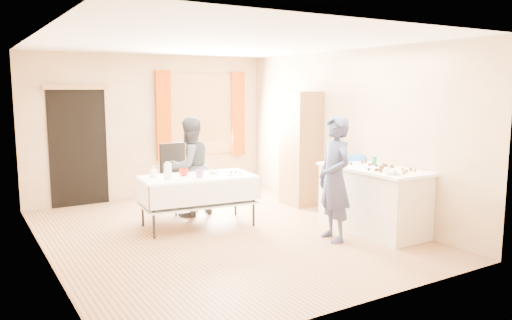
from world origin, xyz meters
TOP-DOWN VIEW (x-y plane):
  - floor at (0.00, 0.00)m, footprint 4.50×5.50m
  - ceiling at (0.00, 0.00)m, footprint 4.50×5.50m
  - wall_back at (0.00, 2.76)m, footprint 4.50×0.02m
  - wall_front at (0.00, -2.76)m, footprint 4.50×0.02m
  - wall_left at (-2.26, 0.00)m, footprint 0.02×5.50m
  - wall_right at (2.26, 0.00)m, footprint 0.02×5.50m
  - window_frame at (1.00, 2.72)m, footprint 1.32×0.06m
  - window_pane at (1.00, 2.71)m, footprint 1.20×0.02m
  - curtain_left at (0.22, 2.67)m, footprint 0.28×0.06m
  - curtain_right at (1.78, 2.67)m, footprint 0.28×0.06m
  - doorway at (-1.30, 2.73)m, footprint 0.95×0.04m
  - door_lintel at (-1.30, 2.70)m, footprint 1.05×0.06m
  - cabinet at (1.99, 0.84)m, footprint 0.50×0.60m
  - counter at (1.89, -1.02)m, footprint 0.77×1.62m
  - party_table at (-0.12, 0.47)m, footprint 1.71×1.00m
  - chair at (-0.02, 1.44)m, footprint 0.52×0.52m
  - girl at (1.14, -1.07)m, footprint 0.72×0.58m
  - woman at (0.05, 1.13)m, footprint 0.99×0.89m
  - soda_can at (2.04, -0.87)m, footprint 0.08×0.08m
  - mixing_bowl at (1.68, -1.55)m, footprint 0.29×0.29m
  - foam_block at (1.86, -0.39)m, footprint 0.17×0.13m
  - blue_basket at (2.12, -0.35)m, footprint 0.36×0.31m
  - pitcher at (-0.59, 0.43)m, footprint 0.13×0.13m
  - cup_red at (-0.30, 0.57)m, footprint 0.16×0.16m
  - cup_rainbow at (-0.16, 0.30)m, footprint 0.18×0.18m
  - small_bowl at (0.16, 0.52)m, footprint 0.26×0.26m
  - pastry_tray at (0.37, 0.28)m, footprint 0.34×0.30m
  - bottle at (-0.70, 0.69)m, footprint 0.10×0.10m
  - cake_balls at (1.90, -1.20)m, footprint 0.52×1.02m

SIDE VIEW (x-z plane):
  - floor at x=0.00m, z-range -0.02..0.00m
  - chair at x=-0.02m, z-range -0.22..0.89m
  - party_table at x=-0.12m, z-range 0.07..0.82m
  - counter at x=1.89m, z-range 0.00..0.91m
  - pastry_tray at x=0.37m, z-range 0.75..0.77m
  - small_bowl at x=0.16m, z-range 0.75..0.80m
  - woman at x=0.05m, z-range 0.00..1.56m
  - cup_red at x=-0.30m, z-range 0.75..0.86m
  - cup_rainbow at x=-0.16m, z-range 0.75..0.87m
  - girl at x=1.14m, z-range 0.00..1.65m
  - bottle at x=-0.70m, z-range 0.75..0.92m
  - pitcher at x=-0.59m, z-range 0.75..0.97m
  - cake_balls at x=1.90m, z-range 0.91..0.95m
  - mixing_bowl at x=1.68m, z-range 0.91..0.96m
  - foam_block at x=1.86m, z-range 0.91..0.99m
  - blue_basket at x=2.12m, z-range 0.91..0.99m
  - soda_can at x=2.04m, z-range 0.91..1.03m
  - cabinet at x=1.99m, z-range 0.00..1.95m
  - doorway at x=-1.30m, z-range 0.00..2.00m
  - wall_back at x=0.00m, z-range 0.00..2.60m
  - wall_front at x=0.00m, z-range 0.00..2.60m
  - wall_left at x=-2.26m, z-range 0.00..2.60m
  - wall_right at x=2.26m, z-range 0.00..2.60m
  - window_frame at x=1.00m, z-range 0.74..2.26m
  - window_pane at x=1.00m, z-range 0.80..2.20m
  - curtain_left at x=0.22m, z-range 0.67..2.33m
  - curtain_right at x=1.78m, z-range 0.67..2.33m
  - door_lintel at x=-1.30m, z-range 1.98..2.06m
  - ceiling at x=0.00m, z-range 2.60..2.62m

